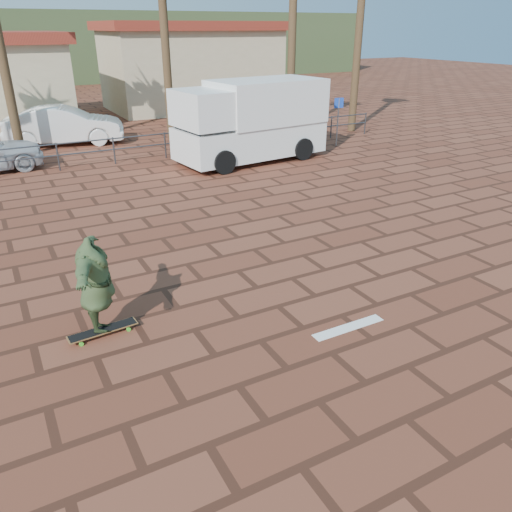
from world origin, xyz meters
The scene contains 10 objects.
ground centered at (0.00, 0.00, 0.00)m, with size 120.00×120.00×0.00m, color brown.
paint_stripe centered at (0.70, -1.20, 0.00)m, with size 1.40×0.22×0.01m, color white.
guardrail centered at (0.00, 12.00, 0.68)m, with size 24.06×0.06×1.00m.
building_east centered at (8.00, 24.00, 2.54)m, with size 10.60×6.60×5.00m.
hill_front centered at (0.00, 50.00, 3.00)m, with size 70.00×18.00×6.00m, color #384C28.
longboard centered at (-3.08, 0.59, 0.09)m, with size 1.17×0.34×0.11m.
skateboarder centered at (-3.08, 0.59, 0.95)m, with size 2.07×0.56×1.68m, color #334525.
campervan centered at (4.82, 10.10, 1.55)m, with size 5.89×3.01×2.94m.
car_white centered at (-1.00, 16.50, 0.81)m, with size 1.72×4.93×1.63m, color white.
street_sign centered at (9.23, 10.55, 1.40)m, with size 0.40×0.12×2.01m.
Camera 1 is at (-4.20, -6.86, 4.75)m, focal length 35.00 mm.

